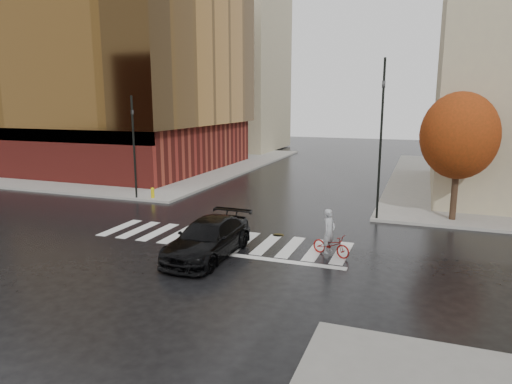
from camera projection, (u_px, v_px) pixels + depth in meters
ground at (216, 242)px, 20.27m from camera, size 120.00×120.00×0.00m
sidewalk_nw at (118, 161)px, 46.71m from camera, size 30.00×30.00×0.15m
crosswalk at (221, 239)px, 20.73m from camera, size 12.00×3.00×0.01m
office_glass at (84, 78)px, 42.67m from camera, size 27.00×19.00×16.00m
building_nw_far at (225, 69)px, 57.74m from camera, size 14.00×12.00×20.00m
tree_ne_a at (459, 136)px, 22.79m from camera, size 3.80×3.80×6.50m
sedan at (208, 239)px, 18.30m from camera, size 2.19×5.21×1.50m
cyclist at (330, 240)px, 18.44m from camera, size 1.79×1.15×1.92m
traffic_light_nw at (134, 142)px, 28.25m from camera, size 0.18×0.16×6.35m
traffic_light_ne at (381, 127)px, 22.96m from camera, size 0.20×0.23×8.12m
fire_hydrant at (153, 192)px, 28.75m from camera, size 0.24×0.24×0.67m
manhole at (278, 235)px, 21.34m from camera, size 0.62×0.62×0.01m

